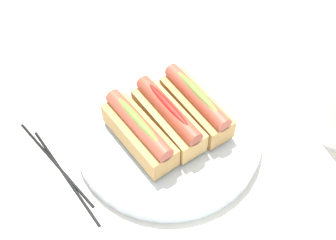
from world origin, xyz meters
name	(u,v)px	position (x,y,z in m)	size (l,w,h in m)	color
ground_plane	(167,145)	(0.00, 0.00, 0.00)	(2.40, 2.40, 0.00)	silver
serving_bowl	(168,132)	(-0.01, 0.01, 0.02)	(0.32, 0.32, 0.03)	silver
hotdog_front	(138,131)	(0.00, -0.05, 0.06)	(0.16, 0.10, 0.06)	tan
hotdog_back	(168,117)	(-0.01, 0.01, 0.06)	(0.16, 0.09, 0.06)	tan
hotdog_side	(196,104)	(-0.03, 0.06, 0.06)	(0.16, 0.09, 0.06)	tan
chopstick_near	(65,175)	(0.01, -0.18, 0.00)	(0.01, 0.01, 0.22)	black
chopstick_far	(55,162)	(-0.02, -0.19, 0.00)	(0.01, 0.01, 0.22)	black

